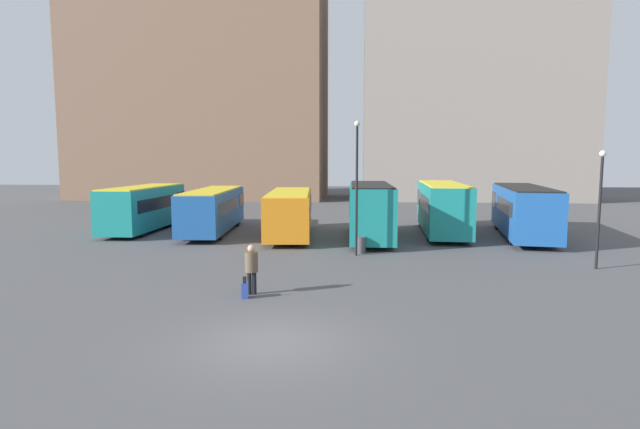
% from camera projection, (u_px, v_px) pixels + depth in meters
% --- Properties ---
extents(ground_plane, '(160.00, 160.00, 0.00)m').
position_uv_depth(ground_plane, '(270.00, 343.00, 13.01)').
color(ground_plane, '#4C4C4F').
extents(building_block_left, '(30.75, 13.98, 31.16)m').
position_uv_depth(building_block_left, '(203.00, 74.00, 62.90)').
color(building_block_left, '#7F604C').
rests_on(building_block_left, ground_plane).
extents(building_block_right, '(26.03, 11.57, 30.68)m').
position_uv_depth(building_block_right, '(472.00, 72.00, 60.12)').
color(building_block_right, gray).
rests_on(building_block_right, ground_plane).
extents(bus_0, '(2.58, 9.07, 3.01)m').
position_uv_depth(bus_0, '(144.00, 207.00, 33.61)').
color(bus_0, '#19847F').
rests_on(bus_0, ground_plane).
extents(bus_1, '(3.33, 10.47, 2.84)m').
position_uv_depth(bus_1, '(213.00, 209.00, 32.88)').
color(bus_1, '#1E56A3').
rests_on(bus_1, ground_plane).
extents(bus_2, '(3.44, 9.72, 2.83)m').
position_uv_depth(bus_2, '(290.00, 212.00, 31.18)').
color(bus_2, orange).
rests_on(bus_2, ground_plane).
extents(bus_3, '(2.67, 9.16, 3.34)m').
position_uv_depth(bus_3, '(370.00, 209.00, 30.09)').
color(bus_3, '#19847F').
rests_on(bus_3, ground_plane).
extents(bus_4, '(2.86, 10.02, 3.29)m').
position_uv_depth(bus_4, '(442.00, 206.00, 32.16)').
color(bus_4, '#19847F').
rests_on(bus_4, ground_plane).
extents(bus_5, '(4.03, 10.98, 3.14)m').
position_uv_depth(bus_5, '(523.00, 209.00, 30.89)').
color(bus_5, '#1E56A3').
rests_on(bus_5, ground_plane).
extents(traveler, '(0.55, 0.55, 1.78)m').
position_uv_depth(traveler, '(251.00, 265.00, 17.60)').
color(traveler, black).
rests_on(traveler, ground_plane).
extents(suitcase, '(0.30, 0.37, 0.78)m').
position_uv_depth(suitcase, '(245.00, 290.00, 17.21)').
color(suitcase, '#334CB2').
rests_on(suitcase, ground_plane).
extents(lamp_post_0, '(0.28, 0.28, 6.66)m').
position_uv_depth(lamp_post_0, '(357.00, 178.00, 24.57)').
color(lamp_post_0, black).
rests_on(lamp_post_0, ground_plane).
extents(lamp_post_1, '(0.28, 0.28, 5.16)m').
position_uv_depth(lamp_post_1, '(600.00, 199.00, 21.54)').
color(lamp_post_1, black).
rests_on(lamp_post_1, ground_plane).
extents(trash_bin, '(0.52, 0.52, 0.85)m').
position_uv_depth(trash_bin, '(361.00, 245.00, 25.52)').
color(trash_bin, '#47474C').
rests_on(trash_bin, ground_plane).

